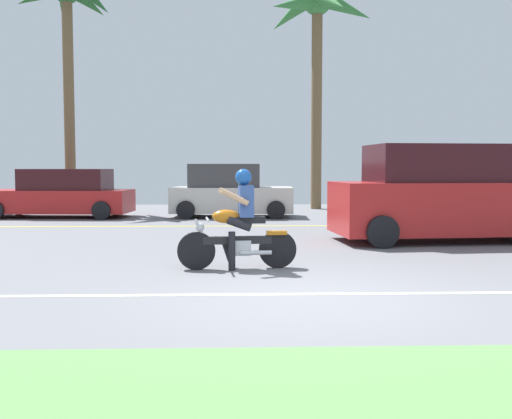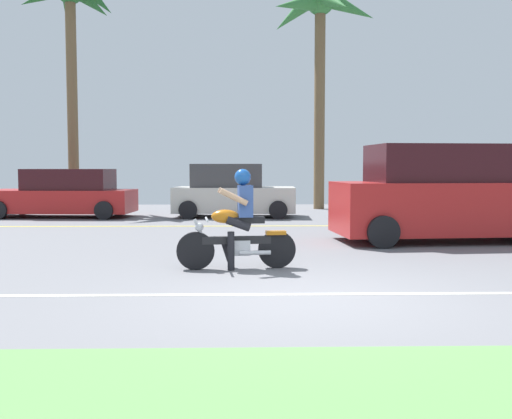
% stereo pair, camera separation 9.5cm
% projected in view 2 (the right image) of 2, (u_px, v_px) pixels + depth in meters
% --- Properties ---
extents(ground, '(56.00, 30.00, 0.04)m').
position_uv_depth(ground, '(291.00, 260.00, 10.25)').
color(ground, slate).
extents(lane_line_near, '(50.40, 0.12, 0.01)m').
position_uv_depth(lane_line_near, '(309.00, 294.00, 7.42)').
color(lane_line_near, silver).
rests_on(lane_line_near, ground).
extents(lane_line_far, '(50.40, 0.12, 0.01)m').
position_uv_depth(lane_line_far, '(273.00, 226.00, 15.98)').
color(lane_line_far, yellow).
rests_on(lane_line_far, ground).
extents(motorcyclist, '(1.85, 0.60, 1.55)m').
position_uv_depth(motorcyclist, '(238.00, 227.00, 9.24)').
color(motorcyclist, black).
rests_on(motorcyclist, ground).
extents(suv_nearby, '(4.92, 2.39, 2.04)m').
position_uv_depth(suv_nearby, '(448.00, 195.00, 12.66)').
color(suv_nearby, '#AD1E1E').
rests_on(suv_nearby, ground).
extents(parked_car_0, '(4.59, 2.15, 1.51)m').
position_uv_depth(parked_car_0, '(64.00, 195.00, 18.79)').
color(parked_car_0, '#AD1E1E').
rests_on(parked_car_0, ground).
extents(parked_car_1, '(3.84, 2.01, 1.67)m').
position_uv_depth(parked_car_1, '(232.00, 192.00, 18.88)').
color(parked_car_1, beige).
rests_on(parked_car_1, ground).
extents(palm_tree_0, '(3.57, 3.58, 8.46)m').
position_uv_depth(palm_tree_0, '(71.00, 12.00, 21.09)').
color(palm_tree_0, brown).
rests_on(palm_tree_0, ground).
extents(palm_tree_2, '(4.12, 4.21, 8.34)m').
position_uv_depth(palm_tree_2, '(319.00, 21.00, 22.06)').
color(palm_tree_2, brown).
rests_on(palm_tree_2, ground).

